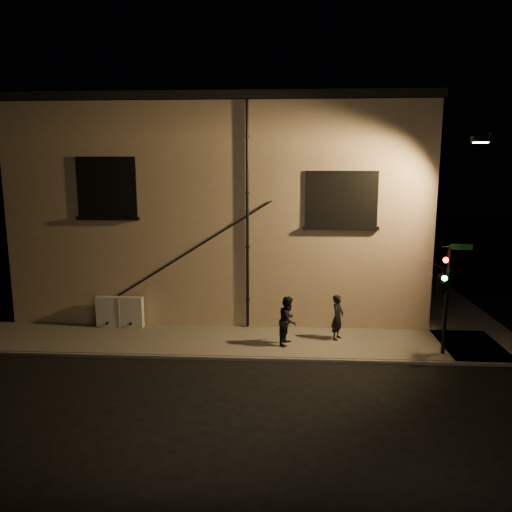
# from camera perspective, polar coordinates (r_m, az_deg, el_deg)

# --- Properties ---
(ground) EXTENTS (90.00, 90.00, 0.00)m
(ground) POSITION_cam_1_polar(r_m,az_deg,el_deg) (16.44, 4.67, -11.84)
(ground) COLOR black
(sidewalk) EXTENTS (21.00, 16.00, 0.12)m
(sidewalk) POSITION_cam_1_polar(r_m,az_deg,el_deg) (20.61, 7.83, -7.07)
(sidewalk) COLOR #5F5A55
(sidewalk) RESTS_ON ground
(building) EXTENTS (16.20, 12.23, 8.80)m
(building) POSITION_cam_1_polar(r_m,az_deg,el_deg) (24.41, -2.73, 6.15)
(building) COLOR tan
(building) RESTS_ON ground
(utility_cabinet) EXTENTS (1.78, 0.30, 1.17)m
(utility_cabinet) POSITION_cam_1_polar(r_m,az_deg,el_deg) (19.75, -15.29, -6.16)
(utility_cabinet) COLOR beige
(utility_cabinet) RESTS_ON sidewalk
(pedestrian_a) EXTENTS (0.61, 0.70, 1.60)m
(pedestrian_a) POSITION_cam_1_polar(r_m,az_deg,el_deg) (17.91, 9.31, -6.92)
(pedestrian_a) COLOR black
(pedestrian_a) RESTS_ON sidewalk
(pedestrian_b) EXTENTS (0.86, 0.97, 1.68)m
(pedestrian_b) POSITION_cam_1_polar(r_m,az_deg,el_deg) (17.23, 3.69, -7.36)
(pedestrian_b) COLOR black
(pedestrian_b) RESTS_ON sidewalk
(traffic_signal) EXTENTS (1.40, 2.14, 3.63)m
(traffic_signal) POSITION_cam_1_polar(r_m,az_deg,el_deg) (16.91, 20.52, -2.72)
(traffic_signal) COLOR black
(traffic_signal) RESTS_ON sidewalk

